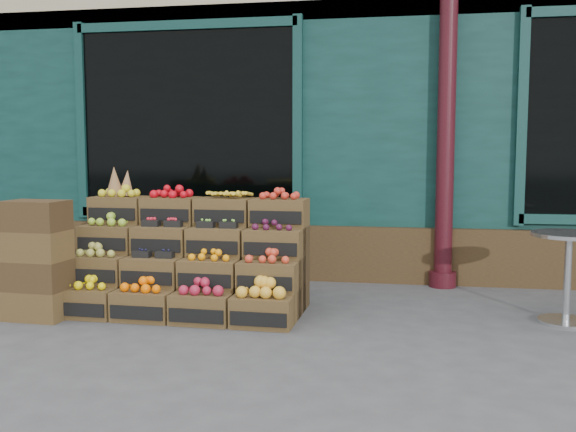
# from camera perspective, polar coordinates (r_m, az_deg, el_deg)

# --- Properties ---
(ground) EXTENTS (60.00, 60.00, 0.00)m
(ground) POSITION_cam_1_polar(r_m,az_deg,el_deg) (4.98, 0.88, -10.63)
(ground) COLOR #464648
(ground) RESTS_ON ground
(shop_facade) EXTENTS (12.00, 6.24, 4.80)m
(shop_facade) POSITION_cam_1_polar(r_m,az_deg,el_deg) (9.91, 5.71, 11.46)
(shop_facade) COLOR #0F332F
(shop_facade) RESTS_ON ground
(crate_display) EXTENTS (2.05, 1.04, 1.27)m
(crate_display) POSITION_cam_1_polar(r_m,az_deg,el_deg) (5.78, -8.73, -4.40)
(crate_display) COLOR #4E3A1E
(crate_display) RESTS_ON ground
(spare_crates) EXTENTS (0.52, 0.37, 1.00)m
(spare_crates) POSITION_cam_1_polar(r_m,az_deg,el_deg) (5.77, -21.42, -3.66)
(spare_crates) COLOR #4E3A1E
(spare_crates) RESTS_ON ground
(bistro_table) EXTENTS (0.60, 0.60, 0.75)m
(bistro_table) POSITION_cam_1_polar(r_m,az_deg,el_deg) (5.70, 23.62, -4.19)
(bistro_table) COLOR silver
(bistro_table) RESTS_ON ground
(shopkeeper) EXTENTS (0.75, 0.54, 1.91)m
(shopkeeper) POSITION_cam_1_polar(r_m,az_deg,el_deg) (7.95, -4.59, 2.48)
(shopkeeper) COLOR #1D682E
(shopkeeper) RESTS_ON ground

